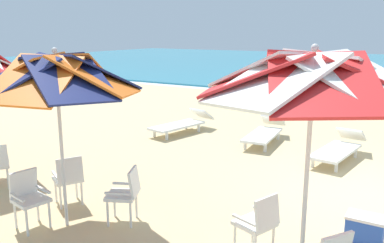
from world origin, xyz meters
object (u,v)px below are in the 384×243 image
(plastic_chair_0, at_px, (259,221))
(sun_lounger_3, at_px, (182,123))
(beachgoer_seated, at_px, (346,100))
(plastic_chair_4, at_px, (69,177))
(plastic_chair_5, at_px, (29,196))
(beach_umbrella_0, at_px, (313,78))
(plastic_chair_3, at_px, (126,192))
(cooler_box, at_px, (365,229))
(sun_lounger_1, at_px, (339,148))
(sun_lounger_2, at_px, (265,132))
(beach_umbrella_1, at_px, (56,76))

(plastic_chair_0, bearing_deg, sun_lounger_3, 131.05)
(beachgoer_seated, bearing_deg, plastic_chair_0, -84.43)
(sun_lounger_3, bearing_deg, plastic_chair_4, -78.48)
(plastic_chair_0, xyz_separation_m, plastic_chair_5, (-3.24, -0.99, 0.00))
(beach_umbrella_0, xyz_separation_m, plastic_chair_3, (-2.78, 0.30, -1.93))
(plastic_chair_3, height_order, cooler_box, plastic_chair_3)
(plastic_chair_0, bearing_deg, beach_umbrella_0, -32.35)
(sun_lounger_1, height_order, sun_lounger_2, same)
(sun_lounger_2, xyz_separation_m, cooler_box, (3.11, -4.20, -0.08))
(plastic_chair_5, relative_size, sun_lounger_3, 0.39)
(beach_umbrella_1, bearing_deg, cooler_box, 24.19)
(plastic_chair_4, relative_size, plastic_chair_5, 1.00)
(plastic_chair_0, distance_m, sun_lounger_2, 5.66)
(plastic_chair_3, bearing_deg, beach_umbrella_1, -142.91)
(sun_lounger_2, bearing_deg, plastic_chair_3, -91.29)
(beach_umbrella_0, relative_size, beach_umbrella_1, 1.04)
(plastic_chair_3, relative_size, plastic_chair_4, 1.00)
(plastic_chair_0, distance_m, plastic_chair_3, 2.10)
(sun_lounger_2, height_order, cooler_box, sun_lounger_2)
(plastic_chair_0, bearing_deg, cooler_box, 44.13)
(plastic_chair_0, height_order, plastic_chair_3, same)
(plastic_chair_3, bearing_deg, beachgoer_seated, 85.25)
(plastic_chair_3, height_order, sun_lounger_1, plastic_chair_3)
(plastic_chair_4, distance_m, sun_lounger_2, 5.61)
(sun_lounger_1, xyz_separation_m, cooler_box, (1.12, -3.67, -0.08))
(beach_umbrella_1, height_order, sun_lounger_3, beach_umbrella_1)
(beach_umbrella_1, relative_size, sun_lounger_2, 1.21)
(plastic_chair_4, distance_m, sun_lounger_3, 5.29)
(beachgoer_seated, bearing_deg, sun_lounger_3, -116.67)
(plastic_chair_4, xyz_separation_m, sun_lounger_1, (3.35, 4.90, -0.22))
(cooler_box, bearing_deg, beach_umbrella_0, -106.24)
(beach_umbrella_1, xyz_separation_m, plastic_chair_5, (-0.42, -0.32, -1.77))
(sun_lounger_1, distance_m, cooler_box, 3.83)
(plastic_chair_0, xyz_separation_m, sun_lounger_1, (0.02, 4.76, -0.22))
(plastic_chair_0, distance_m, sun_lounger_1, 4.77)
(plastic_chair_5, height_order, sun_lounger_1, plastic_chair_5)
(sun_lounger_1, bearing_deg, beach_umbrella_1, -117.53)
(sun_lounger_3, xyz_separation_m, cooler_box, (5.52, -3.94, -0.08))
(sun_lounger_2, bearing_deg, plastic_chair_5, -101.39)
(sun_lounger_2, bearing_deg, sun_lounger_1, -15.09)
(plastic_chair_5, bearing_deg, beach_umbrella_1, 36.73)
(beach_umbrella_0, distance_m, plastic_chair_5, 4.41)
(beach_umbrella_0, bearing_deg, beachgoer_seated, 98.60)
(beach_umbrella_0, height_order, plastic_chair_0, beach_umbrella_0)
(sun_lounger_2, relative_size, beachgoer_seated, 2.37)
(sun_lounger_1, relative_size, sun_lounger_3, 0.99)
(plastic_chair_0, height_order, plastic_chair_4, same)
(sun_lounger_1, relative_size, beachgoer_seated, 2.39)
(sun_lounger_3, bearing_deg, beach_umbrella_1, -74.62)
(sun_lounger_1, bearing_deg, beach_umbrella_0, -82.67)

